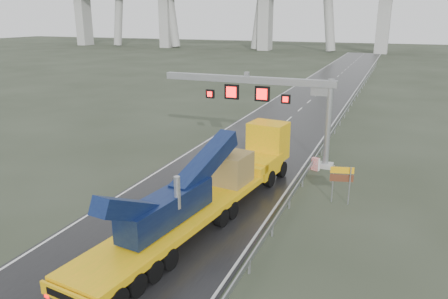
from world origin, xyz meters
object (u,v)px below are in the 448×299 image
at_px(sign_gantry, 271,95).
at_px(striped_barrier, 316,164).
at_px(heavy_haul_truck, 220,180).
at_px(exit_sign_pair, 342,178).

bearing_deg(sign_gantry, striped_barrier, -13.93).
bearing_deg(striped_barrier, heavy_haul_truck, -98.13).
distance_m(heavy_haul_truck, exit_sign_pair, 7.97).
bearing_deg(heavy_haul_truck, striped_barrier, 72.83).
height_order(sign_gantry, striped_barrier, sign_gantry).
relative_size(heavy_haul_truck, exit_sign_pair, 8.24).
height_order(sign_gantry, heavy_haul_truck, sign_gantry).
height_order(heavy_haul_truck, exit_sign_pair, heavy_haul_truck).
xyz_separation_m(heavy_haul_truck, striped_barrier, (4.38, 9.55, -1.40)).
height_order(sign_gantry, exit_sign_pair, sign_gantry).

